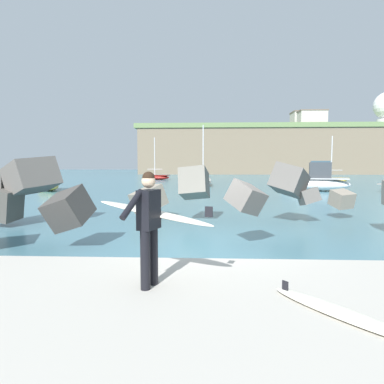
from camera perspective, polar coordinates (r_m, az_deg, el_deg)
The scene contains 13 objects.
ground_plane at distance 8.53m, azimuth 3.15°, elevation -9.69°, with size 400.00×400.00×0.00m, color #42707F.
walkway_path at distance 4.71m, azimuth 3.71°, elevation -20.29°, with size 48.00×4.40×0.24m, color #B2ADA3.
breakwater_jetty at distance 10.00m, azimuth 10.38°, elevation 0.20°, with size 32.68×7.39×3.32m.
surfer_with_board at distance 5.13m, azimuth -7.24°, elevation -4.68°, with size 2.09×1.47×1.78m.
spare_surfboard at distance 4.71m, azimuth 24.39°, elevation -18.55°, with size 1.51×1.80×0.19m.
boat_near_left at distance 42.11m, azimuth 22.66°, elevation 1.90°, with size 5.37×2.95×5.66m.
boat_near_right at distance 31.11m, azimuth -23.83°, elevation 1.34°, with size 4.02×5.11×1.84m.
boat_mid_left at distance 35.40m, azimuth 1.96°, elevation 1.82°, with size 1.76×6.32×6.42m.
boat_mid_centre at distance 50.84m, azimuth -6.19°, elevation 2.64°, with size 4.28×2.48×6.50m.
boat_mid_right at distance 29.66m, azimuth 20.69°, elevation 1.73°, with size 6.08×3.63×2.54m.
headland_bluff at distance 102.76m, azimuth 15.71°, elevation 6.82°, with size 83.36×34.31×12.99m.
station_building_west at distance 106.56m, azimuth 18.57°, elevation 11.66°, with size 5.98×6.18×5.55m.
station_building_central at distance 97.68m, azimuth 20.21°, elevation 11.94°, with size 7.47×4.53×4.36m.
Camera 1 is at (-0.10, -8.27, 2.09)m, focal length 30.58 mm.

